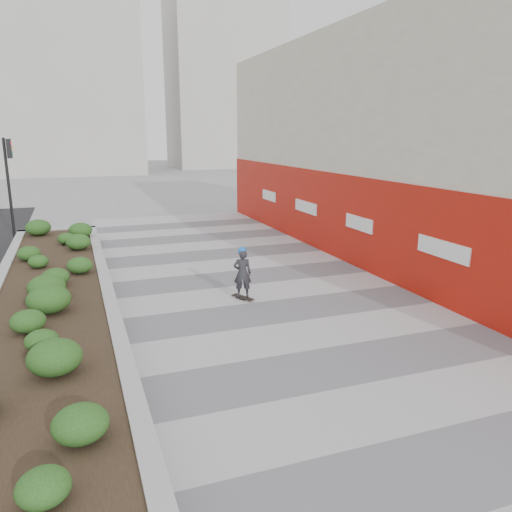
# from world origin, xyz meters

# --- Properties ---
(ground) EXTENTS (160.00, 160.00, 0.00)m
(ground) POSITION_xyz_m (0.00, 0.00, 0.00)
(ground) COLOR gray
(ground) RESTS_ON ground
(walkway) EXTENTS (8.00, 36.00, 0.01)m
(walkway) POSITION_xyz_m (0.00, 3.00, 0.01)
(walkway) COLOR #A8A8AD
(walkway) RESTS_ON ground
(building) EXTENTS (6.04, 24.08, 8.00)m
(building) POSITION_xyz_m (6.98, 8.98, 3.98)
(building) COLOR beige
(building) RESTS_ON ground
(planter) EXTENTS (3.00, 18.00, 0.90)m
(planter) POSITION_xyz_m (-5.50, 7.00, 0.42)
(planter) COLOR #9E9EA0
(planter) RESTS_ON ground
(traffic_signal_near) EXTENTS (0.33, 0.28, 4.20)m
(traffic_signal_near) POSITION_xyz_m (-7.23, 17.50, 2.76)
(traffic_signal_near) COLOR black
(traffic_signal_near) RESTS_ON ground
(distant_bldg_north_l) EXTENTS (16.00, 12.00, 20.00)m
(distant_bldg_north_l) POSITION_xyz_m (-5.00, 55.00, 10.00)
(distant_bldg_north_l) COLOR #ADAAA3
(distant_bldg_north_l) RESTS_ON ground
(distant_bldg_north_r) EXTENTS (14.00, 10.00, 24.00)m
(distant_bldg_north_r) POSITION_xyz_m (15.00, 60.00, 12.00)
(distant_bldg_north_r) COLOR #ADAAA3
(distant_bldg_north_r) RESTS_ON ground
(manhole_cover) EXTENTS (0.44, 0.44, 0.01)m
(manhole_cover) POSITION_xyz_m (0.50, 3.00, 0.00)
(manhole_cover) COLOR #595654
(manhole_cover) RESTS_ON ground
(skateboarder) EXTENTS (0.55, 0.74, 1.47)m
(skateboarder) POSITION_xyz_m (-0.70, 6.20, 0.74)
(skateboarder) COLOR beige
(skateboarder) RESTS_ON ground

